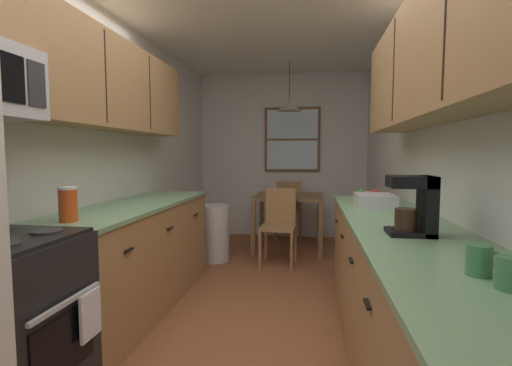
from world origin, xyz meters
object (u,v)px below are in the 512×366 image
at_px(dining_table, 288,204).
at_px(coffee_maker, 417,204).
at_px(storage_canister, 68,204).
at_px(stove_range, 4,329).
at_px(dining_chair_far, 288,207).
at_px(dish_rack, 375,201).
at_px(fruit_bowl, 367,195).
at_px(trash_bin, 215,233).
at_px(mug_spare, 509,273).
at_px(mug_by_coffeemaker, 480,260).
at_px(dining_chair_near, 279,222).

distance_m(dining_table, coffee_maker, 3.12).
bearing_deg(storage_canister, stove_range, -89.37).
bearing_deg(coffee_maker, dining_chair_far, 103.64).
xyz_separation_m(dining_chair_far, dish_rack, (0.84, -2.65, 0.45)).
xyz_separation_m(dining_table, coffee_maker, (0.83, -2.98, 0.42)).
distance_m(coffee_maker, fruit_bowl, 1.47).
height_order(trash_bin, coffee_maker, coffee_maker).
bearing_deg(fruit_bowl, stove_range, -135.80).
relative_size(mug_spare, fruit_bowl, 0.43).
distance_m(dining_table, mug_by_coffeemaker, 3.71).
xyz_separation_m(dining_chair_far, coffee_maker, (0.88, -3.62, 0.56)).
xyz_separation_m(stove_range, fruit_bowl, (1.96, 1.90, 0.46)).
bearing_deg(mug_by_coffeemaker, mug_spare, -78.00).
height_order(stove_range, mug_spare, stove_range).
bearing_deg(storage_canister, dining_table, 68.40).
height_order(trash_bin, storage_canister, storage_canister).
xyz_separation_m(dining_chair_far, fruit_bowl, (0.86, -2.16, 0.44)).
height_order(dining_chair_near, coffee_maker, coffee_maker).
bearing_deg(mug_spare, mug_by_coffeemaker, 102.00).
xyz_separation_m(dining_chair_near, trash_bin, (-0.79, -0.01, -0.16)).
distance_m(dining_table, dish_rack, 2.18).
height_order(stove_range, fruit_bowl, stove_range).
xyz_separation_m(dining_table, storage_canister, (-1.16, -2.92, 0.37)).
xyz_separation_m(stove_range, dining_chair_far, (1.10, 4.06, 0.03)).
height_order(dining_chair_near, mug_by_coffeemaker, mug_by_coffeemaker).
relative_size(dining_table, mug_spare, 8.41).
distance_m(mug_by_coffeemaker, mug_spare, 0.13).
relative_size(dining_chair_far, storage_canister, 4.21).
height_order(stove_range, trash_bin, stove_range).
relative_size(dining_chair_far, trash_bin, 1.31).
distance_m(trash_bin, storage_canister, 2.39).
distance_m(dining_chair_near, trash_bin, 0.80).
relative_size(dining_chair_far, mug_spare, 8.36).
distance_m(dining_chair_near, coffee_maker, 2.57).
bearing_deg(dining_table, storage_canister, -111.60).
height_order(dining_chair_far, fruit_bowl, fruit_bowl).
height_order(mug_by_coffeemaker, dish_rack, mug_by_coffeemaker).
bearing_deg(trash_bin, dining_chair_far, 57.80).
distance_m(stove_range, coffee_maker, 2.11).
bearing_deg(mug_by_coffeemaker, trash_bin, 120.31).
height_order(dining_chair_near, storage_canister, storage_canister).
height_order(fruit_bowl, dish_rack, dish_rack).
height_order(trash_bin, dish_rack, dish_rack).
bearing_deg(dining_table, dining_chair_near, -96.32).
bearing_deg(fruit_bowl, dining_chair_near, 134.85).
bearing_deg(mug_by_coffeemaker, fruit_bowl, 91.61).
xyz_separation_m(dining_table, trash_bin, (-0.86, -0.65, -0.29)).
distance_m(dining_table, storage_canister, 3.16).
relative_size(trash_bin, coffee_maker, 2.28).
height_order(dining_chair_near, mug_spare, mug_spare).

